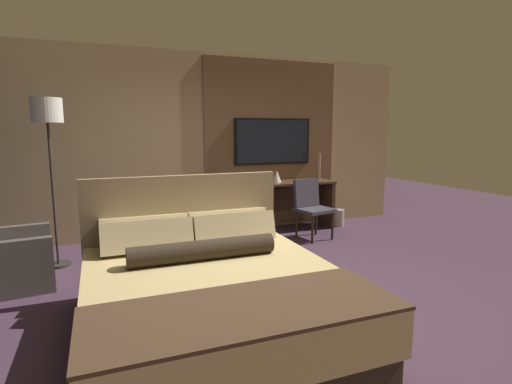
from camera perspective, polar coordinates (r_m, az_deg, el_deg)
ground_plane at (r=4.16m, az=0.91°, el=-14.07°), size 16.00×16.00×0.00m
wall_back_tv_panel at (r=6.35m, az=-6.74°, el=6.75°), size 7.20×0.09×2.80m
bed at (r=3.32m, az=-6.51°, el=-14.06°), size 1.94×2.22×1.18m
desk at (r=6.52m, az=3.19°, el=-0.77°), size 1.80×0.56×0.80m
tv at (r=6.64m, az=2.41°, el=7.24°), size 1.34×0.04×0.75m
desk_chair at (r=6.08m, az=7.84°, el=-1.61°), size 0.56×0.56×0.89m
armchair_by_window at (r=4.90m, az=-31.76°, el=-8.44°), size 0.86×0.87×0.80m
floor_lamp at (r=5.21m, az=-27.60°, el=8.49°), size 0.34×0.34×1.99m
vase_tall at (r=6.75m, az=8.88°, el=3.59°), size 0.08×0.08×0.45m
vase_short at (r=6.42m, az=2.99°, el=2.24°), size 0.15×0.15×0.18m
waste_bin at (r=7.00m, az=11.59°, el=-3.60°), size 0.22×0.22×0.28m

